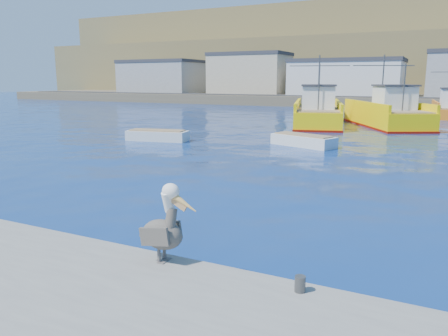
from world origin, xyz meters
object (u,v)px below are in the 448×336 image
trawler_yellow_a (317,114)px  pelican (164,228)px  trawler_yellow_b (386,114)px  skiff_left (158,136)px  skiff_mid (303,141)px

trawler_yellow_a → pelican: (5.52, -33.95, 0.14)m
trawler_yellow_b → skiff_left: size_ratio=2.84×
skiff_left → skiff_mid: (10.05, 2.08, -0.00)m
skiff_left → trawler_yellow_b: bearing=52.6°
trawler_yellow_a → skiff_mid: 13.78m
trawler_yellow_a → skiff_mid: trawler_yellow_a is taller
trawler_yellow_b → skiff_mid: trawler_yellow_b is taller
trawler_yellow_a → pelican: 34.39m
trawler_yellow_b → pelican: trawler_yellow_b is taller
trawler_yellow_b → skiff_left: bearing=-127.4°
trawler_yellow_b → skiff_left: trawler_yellow_b is taller
trawler_yellow_a → skiff_left: trawler_yellow_a is taller
skiff_mid → pelican: size_ratio=2.67×
trawler_yellow_a → pelican: size_ratio=7.56×
trawler_yellow_a → skiff_mid: bearing=-79.2°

